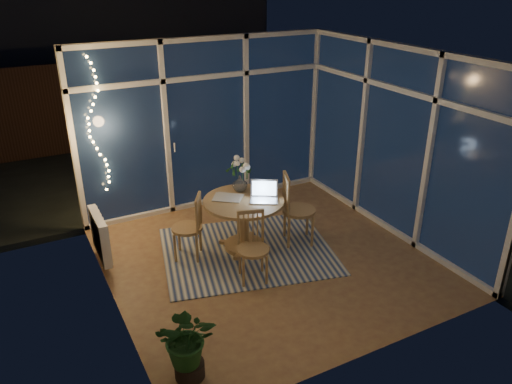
% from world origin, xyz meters
% --- Properties ---
extents(floor, '(4.00, 4.00, 0.00)m').
position_xyz_m(floor, '(0.00, 0.00, 0.00)').
color(floor, brown).
rests_on(floor, ground).
extents(ceiling, '(4.00, 4.00, 0.00)m').
position_xyz_m(ceiling, '(0.00, 0.00, 2.60)').
color(ceiling, white).
rests_on(ceiling, wall_back).
extents(wall_back, '(4.00, 0.04, 2.60)m').
position_xyz_m(wall_back, '(0.00, 2.00, 1.30)').
color(wall_back, white).
rests_on(wall_back, floor).
extents(wall_front, '(4.00, 0.04, 2.60)m').
position_xyz_m(wall_front, '(0.00, -2.00, 1.30)').
color(wall_front, white).
rests_on(wall_front, floor).
extents(wall_left, '(0.04, 4.00, 2.60)m').
position_xyz_m(wall_left, '(-2.00, 0.00, 1.30)').
color(wall_left, white).
rests_on(wall_left, floor).
extents(wall_right, '(0.04, 4.00, 2.60)m').
position_xyz_m(wall_right, '(2.00, 0.00, 1.30)').
color(wall_right, white).
rests_on(wall_right, floor).
extents(window_wall_back, '(4.00, 0.10, 2.60)m').
position_xyz_m(window_wall_back, '(0.00, 1.96, 1.30)').
color(window_wall_back, white).
rests_on(window_wall_back, floor).
extents(window_wall_right, '(0.10, 4.00, 2.60)m').
position_xyz_m(window_wall_right, '(1.96, 0.00, 1.30)').
color(window_wall_right, white).
rests_on(window_wall_right, floor).
extents(radiator, '(0.10, 0.70, 0.58)m').
position_xyz_m(radiator, '(-1.94, 0.90, 0.40)').
color(radiator, white).
rests_on(radiator, wall_left).
extents(fairy_lights, '(0.24, 0.10, 1.85)m').
position_xyz_m(fairy_lights, '(-1.65, 1.88, 1.52)').
color(fairy_lights, '#F0BB60').
rests_on(fairy_lights, window_wall_back).
extents(garden_patio, '(12.00, 6.00, 0.10)m').
position_xyz_m(garden_patio, '(0.50, 5.00, -0.06)').
color(garden_patio, black).
rests_on(garden_patio, ground).
extents(garden_fence, '(11.00, 0.08, 1.80)m').
position_xyz_m(garden_fence, '(0.00, 5.50, 0.90)').
color(garden_fence, '#3A2215').
rests_on(garden_fence, ground).
extents(neighbour_roof, '(7.00, 3.00, 2.20)m').
position_xyz_m(neighbour_roof, '(0.30, 8.50, 2.20)').
color(neighbour_roof, '#32353C').
rests_on(neighbour_roof, ground).
extents(garden_shrubs, '(0.90, 0.90, 0.90)m').
position_xyz_m(garden_shrubs, '(-0.80, 3.40, 0.45)').
color(garden_shrubs, black).
rests_on(garden_shrubs, ground).
extents(rug, '(2.58, 2.25, 0.01)m').
position_xyz_m(rug, '(-0.16, 0.30, 0.01)').
color(rug, beige).
rests_on(rug, floor).
extents(dining_table, '(1.28, 1.28, 0.72)m').
position_xyz_m(dining_table, '(-0.16, 0.40, 0.36)').
color(dining_table, olive).
rests_on(dining_table, floor).
extents(chair_left, '(0.57, 0.57, 0.90)m').
position_xyz_m(chair_left, '(-0.91, 0.53, 0.45)').
color(chair_left, olive).
rests_on(chair_left, floor).
extents(chair_right, '(0.61, 0.61, 1.02)m').
position_xyz_m(chair_right, '(0.57, 0.20, 0.51)').
color(chair_right, olive).
rests_on(chair_right, floor).
extents(chair_front, '(0.51, 0.51, 0.89)m').
position_xyz_m(chair_front, '(-0.40, -0.33, 0.44)').
color(chair_front, olive).
rests_on(chair_front, floor).
extents(laptop, '(0.46, 0.44, 0.26)m').
position_xyz_m(laptop, '(0.06, 0.25, 0.85)').
color(laptop, silver).
rests_on(laptop, dining_table).
extents(flower_vase, '(0.24, 0.24, 0.21)m').
position_xyz_m(flower_vase, '(-0.08, 0.68, 0.83)').
color(flower_vase, silver).
rests_on(flower_vase, dining_table).
extents(bowl, '(0.18, 0.18, 0.04)m').
position_xyz_m(bowl, '(0.22, 0.43, 0.74)').
color(bowl, white).
rests_on(bowl, dining_table).
extents(newspapers, '(0.46, 0.44, 0.01)m').
position_xyz_m(newspapers, '(-0.34, 0.53, 0.73)').
color(newspapers, beige).
rests_on(newspapers, dining_table).
extents(phone, '(0.11, 0.07, 0.01)m').
position_xyz_m(phone, '(-0.03, 0.31, 0.73)').
color(phone, black).
rests_on(phone, dining_table).
extents(potted_plant, '(0.68, 0.64, 0.76)m').
position_xyz_m(potted_plant, '(-1.65, -1.46, 0.38)').
color(potted_plant, '#19481D').
rests_on(potted_plant, floor).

